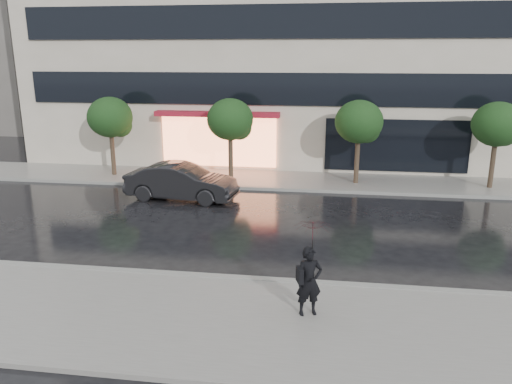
# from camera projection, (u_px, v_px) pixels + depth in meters

# --- Properties ---
(ground) EXTENTS (120.00, 120.00, 0.00)m
(ground) POSITION_uv_depth(u_px,v_px,m) (267.00, 268.00, 14.45)
(ground) COLOR black
(ground) RESTS_ON ground
(sidewalk_near) EXTENTS (60.00, 4.50, 0.12)m
(sidewalk_near) POSITION_uv_depth(u_px,v_px,m) (250.00, 324.00, 11.33)
(sidewalk_near) COLOR slate
(sidewalk_near) RESTS_ON ground
(sidewalk_far) EXTENTS (60.00, 3.50, 0.12)m
(sidewalk_far) POSITION_uv_depth(u_px,v_px,m) (293.00, 180.00, 24.21)
(sidewalk_far) COLOR slate
(sidewalk_far) RESTS_ON ground
(curb_near) EXTENTS (60.00, 0.25, 0.14)m
(curb_near) POSITION_uv_depth(u_px,v_px,m) (263.00, 281.00, 13.48)
(curb_near) COLOR gray
(curb_near) RESTS_ON ground
(curb_far) EXTENTS (60.00, 0.25, 0.14)m
(curb_far) POSITION_uv_depth(u_px,v_px,m) (290.00, 190.00, 22.54)
(curb_far) COLOR gray
(curb_far) RESTS_ON ground
(office_building) EXTENTS (30.00, 12.76, 18.00)m
(office_building) POSITION_uv_depth(u_px,v_px,m) (305.00, 1.00, 29.19)
(office_building) COLOR beige
(office_building) RESTS_ON ground
(tree_far_west) EXTENTS (2.20, 2.20, 3.99)m
(tree_far_west) POSITION_uv_depth(u_px,v_px,m) (112.00, 119.00, 24.46)
(tree_far_west) COLOR #33261C
(tree_far_west) RESTS_ON ground
(tree_mid_west) EXTENTS (2.20, 2.20, 3.99)m
(tree_mid_west) POSITION_uv_depth(u_px,v_px,m) (232.00, 121.00, 23.64)
(tree_mid_west) COLOR #33261C
(tree_mid_west) RESTS_ON ground
(tree_mid_east) EXTENTS (2.20, 2.20, 3.99)m
(tree_mid_east) POSITION_uv_depth(u_px,v_px,m) (360.00, 123.00, 22.82)
(tree_mid_east) COLOR #33261C
(tree_mid_east) RESTS_ON ground
(tree_far_east) EXTENTS (2.20, 2.20, 3.99)m
(tree_far_east) POSITION_uv_depth(u_px,v_px,m) (498.00, 126.00, 22.00)
(tree_far_east) COLOR #33261C
(tree_far_east) RESTS_ON ground
(parked_car) EXTENTS (4.83, 2.13, 1.54)m
(parked_car) POSITION_uv_depth(u_px,v_px,m) (181.00, 182.00, 21.05)
(parked_car) COLOR black
(parked_car) RESTS_ON ground
(pedestrian_with_umbrella) EXTENTS (1.12, 1.13, 2.29)m
(pedestrian_with_umbrella) POSITION_uv_depth(u_px,v_px,m) (311.00, 255.00, 11.28)
(pedestrian_with_umbrella) COLOR black
(pedestrian_with_umbrella) RESTS_ON sidewalk_near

